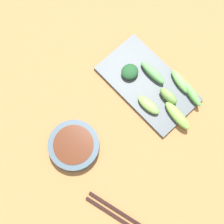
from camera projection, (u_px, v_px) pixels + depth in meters
tabletop at (128, 114)px, 0.96m from camera, size 2.10×2.10×0.02m
sauce_bowl at (74, 145)px, 0.91m from camera, size 0.14×0.14×0.03m
serving_plate at (148, 84)px, 0.97m from camera, size 0.17×0.29×0.01m
broccoli_leafy_0 at (130, 72)px, 0.96m from camera, size 0.05×0.05×0.03m
broccoli_stalk_1 at (168, 96)px, 0.94m from camera, size 0.03×0.06×0.03m
broccoli_stalk_2 at (191, 93)px, 0.94m from camera, size 0.04×0.09×0.02m
broccoli_stalk_3 at (149, 105)px, 0.93m from camera, size 0.04×0.08×0.02m
broccoli_stalk_4 at (181, 82)px, 0.95m from camera, size 0.04×0.09×0.02m
broccoli_stalk_5 at (153, 73)px, 0.96m from camera, size 0.03×0.09×0.03m
broccoli_stalk_6 at (177, 116)px, 0.92m from camera, size 0.04×0.10×0.02m
chopsticks at (124, 219)px, 0.87m from camera, size 0.08×0.23×0.01m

